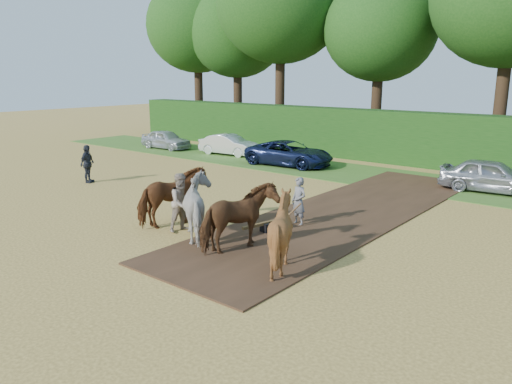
{
  "coord_description": "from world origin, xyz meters",
  "views": [
    {
      "loc": [
        10.28,
        -9.04,
        5.09
      ],
      "look_at": [
        0.46,
        2.98,
        1.4
      ],
      "focal_mm": 35.0,
      "sensor_mm": 36.0,
      "label": 1
    }
  ],
  "objects": [
    {
      "name": "ground",
      "position": [
        0.0,
        0.0,
        0.0
      ],
      "size": [
        120.0,
        120.0,
        0.0
      ],
      "primitive_type": "plane",
      "color": "gold",
      "rests_on": "ground"
    },
    {
      "name": "earth_strip",
      "position": [
        1.5,
        7.0,
        0.03
      ],
      "size": [
        4.5,
        17.0,
        0.05
      ],
      "primitive_type": "cube",
      "color": "#472D1C",
      "rests_on": "ground"
    },
    {
      "name": "grass_verge",
      "position": [
        0.0,
        14.0,
        0.01
      ],
      "size": [
        50.0,
        5.0,
        0.03
      ],
      "primitive_type": "cube",
      "color": "#38601E",
      "rests_on": "ground"
    },
    {
      "name": "hedgerow",
      "position": [
        0.0,
        18.5,
        1.5
      ],
      "size": [
        46.0,
        1.6,
        3.0
      ],
      "primitive_type": "cube",
      "color": "#14380F",
      "rests_on": "ground"
    },
    {
      "name": "spectator_near",
      "position": [
        -1.62,
        1.69,
        0.97
      ],
      "size": [
        0.89,
        1.06,
        1.95
      ],
      "primitive_type": "imported",
      "rotation": [
        0.0,
        0.0,
        1.4
      ],
      "color": "tan",
      "rests_on": "ground"
    },
    {
      "name": "spectator_far",
      "position": [
        -10.73,
        3.98,
        0.91
      ],
      "size": [
        0.88,
        1.15,
        1.81
      ],
      "primitive_type": "imported",
      "rotation": [
        0.0,
        0.0,
        2.05
      ],
      "color": "#22262D",
      "rests_on": "ground"
    },
    {
      "name": "plough_team",
      "position": [
        0.31,
        1.56,
        1.0
      ],
      "size": [
        6.91,
        4.84,
        2.01
      ],
      "color": "#5D2F17",
      "rests_on": "ground"
    },
    {
      "name": "parked_cars",
      "position": [
        1.02,
        13.84,
        0.69
      ],
      "size": [
        36.16,
        3.09,
        1.47
      ],
      "color": "#BABDC1",
      "rests_on": "ground"
    },
    {
      "name": "treeline",
      "position": [
        -1.69,
        21.69,
        8.97
      ],
      "size": [
        48.7,
        10.6,
        14.21
      ],
      "color": "#382616",
      "rests_on": "ground"
    }
  ]
}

